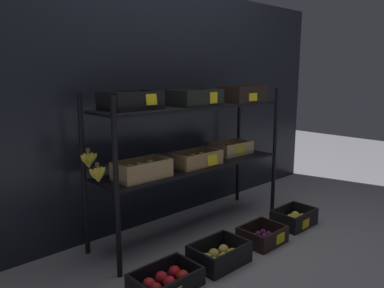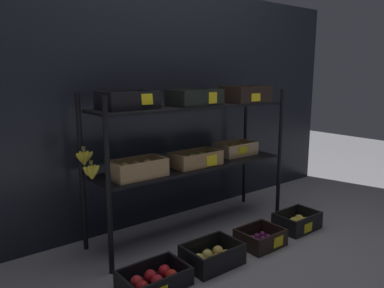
{
  "view_description": "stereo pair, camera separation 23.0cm",
  "coord_description": "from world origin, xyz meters",
  "views": [
    {
      "loc": [
        -1.83,
        -1.97,
        1.19
      ],
      "look_at": [
        0.0,
        0.0,
        0.67
      ],
      "focal_mm": 34.72,
      "sensor_mm": 36.0,
      "label": 1
    },
    {
      "loc": [
        -1.65,
        -2.12,
        1.19
      ],
      "look_at": [
        0.0,
        0.0,
        0.67
      ],
      "focal_mm": 34.72,
      "sensor_mm": 36.0,
      "label": 2
    }
  ],
  "objects": [
    {
      "name": "crate_ground_apple_red",
      "position": [
        -0.65,
        -0.48,
        0.04
      ],
      "size": [
        0.38,
        0.26,
        0.11
      ],
      "color": "black",
      "rests_on": "ground_plane"
    },
    {
      "name": "ground_plane",
      "position": [
        0.0,
        0.0,
        0.0
      ],
      "size": [
        10.0,
        10.0,
        0.0
      ],
      "primitive_type": "plane",
      "color": "gray"
    },
    {
      "name": "crate_ground_right_apple_gold",
      "position": [
        0.65,
        -0.49,
        0.05
      ],
      "size": [
        0.34,
        0.24,
        0.13
      ],
      "color": "black",
      "rests_on": "ground_plane"
    },
    {
      "name": "crate_ground_apple_gold",
      "position": [
        -0.23,
        -0.5,
        0.05
      ],
      "size": [
        0.35,
        0.25,
        0.14
      ],
      "color": "black",
      "rests_on": "ground_plane"
    },
    {
      "name": "display_rack",
      "position": [
        -0.03,
        -0.01,
        0.75
      ],
      "size": [
        1.66,
        0.43,
        1.09
      ],
      "color": "black",
      "rests_on": "ground_plane"
    },
    {
      "name": "crate_ground_plum",
      "position": [
        0.21,
        -0.5,
        0.04
      ],
      "size": [
        0.3,
        0.25,
        0.12
      ],
      "color": "black",
      "rests_on": "ground_plane"
    },
    {
      "name": "storefront_wall",
      "position": [
        0.0,
        0.4,
        0.92
      ],
      "size": [
        3.94,
        0.12,
        1.85
      ],
      "primitive_type": "cube",
      "color": "black",
      "rests_on": "ground_plane"
    }
  ]
}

